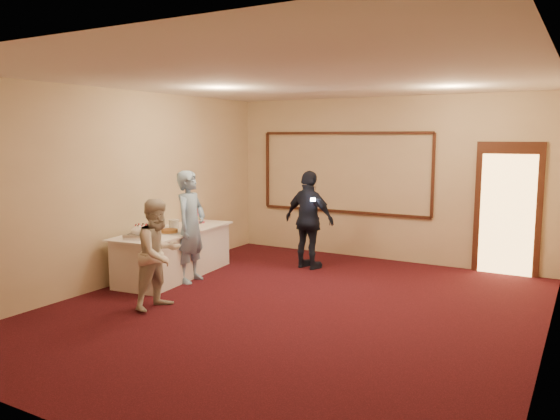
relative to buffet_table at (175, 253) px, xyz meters
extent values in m
plane|color=black|center=(2.55, -0.59, -0.39)|extent=(7.00, 7.00, 0.00)
cube|color=beige|center=(2.55, 2.91, 1.11)|extent=(6.00, 0.04, 3.00)
cube|color=beige|center=(2.55, -4.09, 1.11)|extent=(6.00, 0.04, 3.00)
cube|color=beige|center=(-0.45, -0.59, 1.11)|extent=(0.04, 7.00, 3.00)
cube|color=beige|center=(5.55, -0.59, 1.11)|extent=(0.04, 7.00, 3.00)
cube|color=white|center=(2.55, -0.59, 2.61)|extent=(6.00, 7.00, 0.04)
cube|color=#371C10|center=(1.75, 2.88, 0.46)|extent=(3.40, 0.04, 0.05)
cube|color=#371C10|center=(1.75, 2.88, 1.96)|extent=(3.40, 0.04, 0.05)
cube|color=#371C10|center=(0.05, 2.88, 1.21)|extent=(0.05, 0.04, 1.50)
cube|color=#371C10|center=(3.45, 2.88, 1.21)|extent=(0.05, 0.04, 1.50)
cube|color=#371C10|center=(4.70, 2.87, 0.71)|extent=(1.05, 0.06, 2.20)
cube|color=#FFBF66|center=(4.70, 2.84, 0.61)|extent=(0.85, 0.02, 2.00)
cube|color=white|center=(0.00, 0.00, -0.02)|extent=(1.03, 2.29, 0.74)
cube|color=white|center=(0.00, 0.00, 0.37)|extent=(1.15, 2.42, 0.03)
cube|color=silver|center=(0.04, -0.77, 0.40)|extent=(0.52, 0.58, 0.04)
ellipsoid|color=white|center=(0.04, -0.77, 0.50)|extent=(0.32, 0.32, 0.14)
cube|color=silver|center=(0.15, -0.63, 0.43)|extent=(0.26, 0.26, 0.01)
cylinder|color=#EC517D|center=(-0.15, 0.79, 0.56)|extent=(0.02, 0.02, 0.36)
cylinder|color=#EC517D|center=(-0.15, 0.79, 0.39)|extent=(0.27, 0.27, 0.01)
cylinder|color=#EC517D|center=(-0.15, 0.79, 0.53)|extent=(0.21, 0.21, 0.01)
cylinder|color=#EC517D|center=(-0.15, 0.79, 0.68)|extent=(0.14, 0.14, 0.01)
cylinder|color=white|center=(-0.10, 0.12, 0.45)|extent=(0.17, 0.17, 0.14)
cylinder|color=white|center=(-0.10, 0.12, 0.53)|extent=(0.18, 0.18, 0.01)
cylinder|color=white|center=(0.18, 0.29, 0.45)|extent=(0.17, 0.17, 0.14)
cylinder|color=white|center=(0.18, 0.29, 0.53)|extent=(0.18, 0.18, 0.01)
cylinder|color=white|center=(0.15, -0.28, 0.39)|extent=(0.31, 0.31, 0.01)
cylinder|color=brown|center=(0.15, -0.28, 0.42)|extent=(0.27, 0.27, 0.05)
imported|color=#80A6D1|center=(0.45, -0.12, 0.49)|extent=(0.50, 0.69, 1.76)
imported|color=beige|center=(0.95, -1.40, 0.35)|extent=(0.61, 0.76, 1.47)
imported|color=black|center=(1.68, 1.58, 0.46)|extent=(1.06, 0.59, 1.70)
cube|color=white|center=(1.88, 1.30, 0.86)|extent=(0.07, 0.04, 0.05)
camera|label=1|loc=(5.88, -6.75, 1.89)|focal=35.00mm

